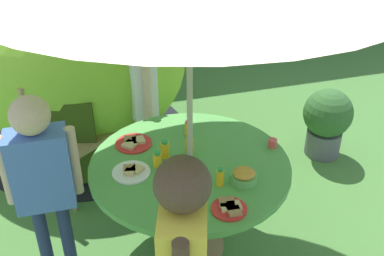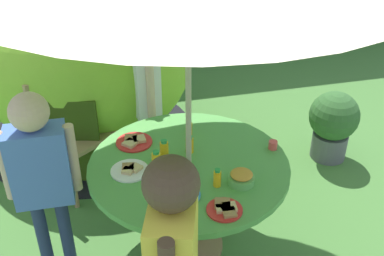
{
  "view_description": "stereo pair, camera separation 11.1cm",
  "coord_description": "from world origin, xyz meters",
  "px_view_note": "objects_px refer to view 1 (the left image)",
  "views": [
    {
      "loc": [
        -0.67,
        -2.36,
        2.51
      ],
      "look_at": [
        0.06,
        0.16,
        0.9
      ],
      "focal_mm": 43.72,
      "sensor_mm": 36.0,
      "label": 1
    },
    {
      "loc": [
        -0.57,
        -2.38,
        2.51
      ],
      "look_at": [
        0.06,
        0.16,
        0.9
      ],
      "focal_mm": 43.72,
      "sensor_mm": 36.0,
      "label": 2
    }
  ],
  "objects_px": {
    "wooden_chair": "(65,127)",
    "child_in_yellow_shirt": "(183,254)",
    "juice_bottle_front_edge": "(190,145)",
    "cup_far": "(178,168)",
    "snack_bowl": "(244,176)",
    "juice_bottle_center_front": "(188,128)",
    "juice_bottle_far_right": "(157,159)",
    "garden_table": "(190,179)",
    "child_in_white_shirt": "(139,85)",
    "plate_near_left": "(184,194)",
    "plate_mid_left": "(133,143)",
    "child_in_blue_shirt": "(41,170)",
    "plate_near_right": "(132,172)",
    "juice_bottle_center_back": "(220,177)",
    "cup_near": "(272,143)",
    "potted_plant": "(327,120)",
    "plate_mid_right": "(230,208)",
    "juice_bottle_far_left": "(165,150)",
    "dome_tent": "(76,60)"
  },
  "relations": [
    {
      "from": "wooden_chair",
      "to": "cup_near",
      "type": "bearing_deg",
      "value": -73.06
    },
    {
      "from": "juice_bottle_far_left",
      "to": "juice_bottle_center_back",
      "type": "xyz_separation_m",
      "value": [
        0.25,
        -0.38,
        -0.0
      ]
    },
    {
      "from": "plate_near_left",
      "to": "plate_mid_right",
      "type": "distance_m",
      "value": 0.29
    },
    {
      "from": "potted_plant",
      "to": "garden_table",
      "type": "bearing_deg",
      "value": -152.31
    },
    {
      "from": "plate_mid_left",
      "to": "cup_near",
      "type": "relative_size",
      "value": 4.21
    },
    {
      "from": "wooden_chair",
      "to": "potted_plant",
      "type": "bearing_deg",
      "value": -42.19
    },
    {
      "from": "child_in_white_shirt",
      "to": "juice_bottle_far_left",
      "type": "xyz_separation_m",
      "value": [
        -0.0,
        -0.88,
        -0.05
      ]
    },
    {
      "from": "wooden_chair",
      "to": "child_in_yellow_shirt",
      "type": "height_order",
      "value": "child_in_yellow_shirt"
    },
    {
      "from": "juice_bottle_far_left",
      "to": "wooden_chair",
      "type": "bearing_deg",
      "value": 124.51
    },
    {
      "from": "snack_bowl",
      "to": "juice_bottle_far_right",
      "type": "bearing_deg",
      "value": 146.58
    },
    {
      "from": "potted_plant",
      "to": "plate_near_left",
      "type": "xyz_separation_m",
      "value": [
        -1.64,
        -1.1,
        0.39
      ]
    },
    {
      "from": "plate_mid_right",
      "to": "cup_near",
      "type": "bearing_deg",
      "value": 46.15
    },
    {
      "from": "child_in_blue_shirt",
      "to": "plate_near_left",
      "type": "distance_m",
      "value": 0.86
    },
    {
      "from": "plate_near_right",
      "to": "snack_bowl",
      "type": "bearing_deg",
      "value": -23.52
    },
    {
      "from": "child_in_white_shirt",
      "to": "juice_bottle_far_left",
      "type": "distance_m",
      "value": 0.88
    },
    {
      "from": "child_in_yellow_shirt",
      "to": "cup_far",
      "type": "relative_size",
      "value": 20.02
    },
    {
      "from": "garden_table",
      "to": "child_in_white_shirt",
      "type": "relative_size",
      "value": 0.98
    },
    {
      "from": "snack_bowl",
      "to": "cup_far",
      "type": "relative_size",
      "value": 2.23
    },
    {
      "from": "garden_table",
      "to": "cup_far",
      "type": "height_order",
      "value": "cup_far"
    },
    {
      "from": "plate_near_left",
      "to": "juice_bottle_center_back",
      "type": "height_order",
      "value": "juice_bottle_center_back"
    },
    {
      "from": "juice_bottle_front_edge",
      "to": "cup_near",
      "type": "relative_size",
      "value": 2.08
    },
    {
      "from": "garden_table",
      "to": "dome_tent",
      "type": "relative_size",
      "value": 0.52
    },
    {
      "from": "wooden_chair",
      "to": "snack_bowl",
      "type": "bearing_deg",
      "value": -88.55
    },
    {
      "from": "juice_bottle_center_back",
      "to": "cup_near",
      "type": "bearing_deg",
      "value": 31.44
    },
    {
      "from": "child_in_white_shirt",
      "to": "child_in_blue_shirt",
      "type": "distance_m",
      "value": 1.23
    },
    {
      "from": "garden_table",
      "to": "wooden_chair",
      "type": "bearing_deg",
      "value": 126.81
    },
    {
      "from": "snack_bowl",
      "to": "juice_bottle_center_front",
      "type": "distance_m",
      "value": 0.64
    },
    {
      "from": "dome_tent",
      "to": "snack_bowl",
      "type": "distance_m",
      "value": 2.16
    },
    {
      "from": "child_in_blue_shirt",
      "to": "snack_bowl",
      "type": "bearing_deg",
      "value": -12.96
    },
    {
      "from": "wooden_chair",
      "to": "juice_bottle_center_back",
      "type": "distance_m",
      "value": 1.57
    },
    {
      "from": "juice_bottle_far_right",
      "to": "cup_far",
      "type": "bearing_deg",
      "value": -44.67
    },
    {
      "from": "juice_bottle_front_edge",
      "to": "cup_far",
      "type": "relative_size",
      "value": 1.72
    },
    {
      "from": "child_in_yellow_shirt",
      "to": "juice_bottle_far_right",
      "type": "xyz_separation_m",
      "value": [
        0.08,
        0.93,
        -0.13
      ]
    },
    {
      "from": "garden_table",
      "to": "plate_mid_left",
      "type": "xyz_separation_m",
      "value": [
        -0.31,
        0.32,
        0.14
      ]
    },
    {
      "from": "wooden_chair",
      "to": "juice_bottle_center_front",
      "type": "distance_m",
      "value": 1.11
    },
    {
      "from": "child_in_yellow_shirt",
      "to": "plate_near_left",
      "type": "relative_size",
      "value": 6.21
    },
    {
      "from": "juice_bottle_far_right",
      "to": "wooden_chair",
      "type": "bearing_deg",
      "value": 119.31
    },
    {
      "from": "garden_table",
      "to": "child_in_white_shirt",
      "type": "distance_m",
      "value": 1.03
    },
    {
      "from": "child_in_yellow_shirt",
      "to": "child_in_white_shirt",
      "type": "bearing_deg",
      "value": 13.13
    },
    {
      "from": "child_in_blue_shirt",
      "to": "plate_mid_left",
      "type": "xyz_separation_m",
      "value": [
        0.6,
        0.29,
        -0.1
      ]
    },
    {
      "from": "child_in_white_shirt",
      "to": "child_in_blue_shirt",
      "type": "xyz_separation_m",
      "value": [
        -0.77,
        -0.96,
        0.01
      ]
    },
    {
      "from": "child_in_blue_shirt",
      "to": "snack_bowl",
      "type": "relative_size",
      "value": 8.38
    },
    {
      "from": "child_in_blue_shirt",
      "to": "snack_bowl",
      "type": "height_order",
      "value": "child_in_blue_shirt"
    },
    {
      "from": "garden_table",
      "to": "juice_bottle_far_right",
      "type": "xyz_separation_m",
      "value": [
        -0.21,
        0.03,
        0.18
      ]
    },
    {
      "from": "dome_tent",
      "to": "child_in_blue_shirt",
      "type": "height_order",
      "value": "dome_tent"
    },
    {
      "from": "wooden_chair",
      "to": "child_in_white_shirt",
      "type": "relative_size",
      "value": 0.72
    },
    {
      "from": "snack_bowl",
      "to": "plate_mid_left",
      "type": "xyz_separation_m",
      "value": [
        -0.57,
        0.6,
        -0.03
      ]
    },
    {
      "from": "plate_near_right",
      "to": "juice_bottle_center_front",
      "type": "bearing_deg",
      "value": 35.98
    },
    {
      "from": "juice_bottle_far_right",
      "to": "juice_bottle_center_back",
      "type": "bearing_deg",
      "value": -43.01
    },
    {
      "from": "wooden_chair",
      "to": "snack_bowl",
      "type": "distance_m",
      "value": 1.66
    }
  ]
}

